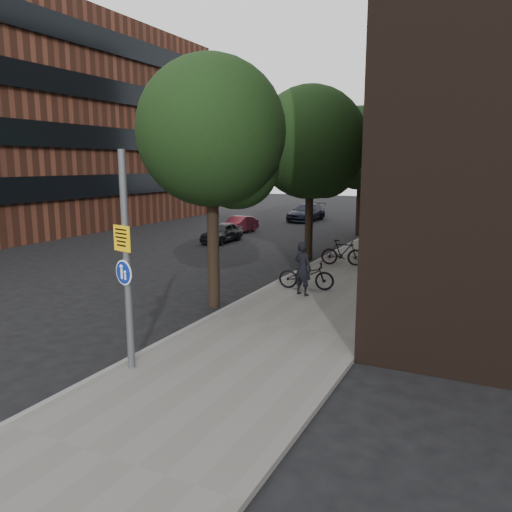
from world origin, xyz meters
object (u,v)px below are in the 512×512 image
Objects in this scene: pedestrian at (303,268)px; parked_bike_facade_near at (381,282)px; parked_car_near at (222,232)px; signpost at (127,261)px.

pedestrian reaches higher than parked_bike_facade_near.
parked_car_near is at bearing 72.75° from parked_bike_facade_near.
parked_bike_facade_near is (3.47, 8.33, -1.86)m from signpost.
parked_bike_facade_near is 0.51× the size of parked_car_near.
pedestrian reaches higher than parked_car_near.
signpost reaches higher than parked_car_near.
parked_car_near is (-7.23, 16.49, -1.86)m from signpost.
pedestrian is at bearing 136.76° from parked_bike_facade_near.
signpost reaches higher than pedestrian.
parked_car_near is at bearing -30.12° from pedestrian.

